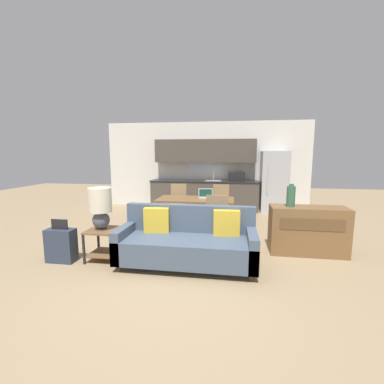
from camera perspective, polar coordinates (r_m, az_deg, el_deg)
name	(u,v)px	position (r m, az deg, el deg)	size (l,w,h in m)	color
ground_plane	(173,269)	(4.00, -4.20, -16.78)	(20.00, 20.00, 0.00)	#9E8460
wall_back	(205,165)	(8.21, 2.99, 5.97)	(6.40, 0.07, 2.70)	silver
kitchen_counter	(205,182)	(7.94, 2.87, 2.20)	(3.28, 0.65, 2.15)	#4C443D
refrigerator	(274,182)	(7.91, 17.74, 2.14)	(0.75, 0.71, 1.79)	#B7BABC
dining_table	(196,201)	(5.67, 0.80, -2.07)	(1.67, 0.81, 0.73)	brown
couch	(187,242)	(4.03, -1.06, -11.14)	(2.08, 0.80, 0.90)	#3D2D1E
side_table	(104,239)	(4.45, -18.99, -9.86)	(0.49, 0.49, 0.51)	brown
table_lamp	(100,206)	(4.30, -19.69, -2.95)	(0.35, 0.35, 0.67)	#4C515B
credenza	(307,230)	(4.86, 24.28, -7.76)	(1.25, 0.47, 0.82)	brown
vase	(291,196)	(4.65, 21.12, -0.86)	(0.14, 0.14, 0.39)	#336047
dining_chair_near_right	(218,216)	(4.94, 5.72, -5.41)	(0.46, 0.46, 0.95)	#997A56
dining_chair_far_right	(221,202)	(6.43, 6.48, -2.20)	(0.45, 0.45, 0.95)	#997A56
dining_chair_far_left	(178,201)	(6.52, -3.04, -2.00)	(0.47, 0.47, 0.95)	#997A56
laptop	(206,196)	(5.77, 3.09, -0.79)	(0.37, 0.31, 0.20)	#B7BABC
suitcase	(61,245)	(4.65, -27.08, -10.44)	(0.45, 0.22, 0.69)	#2D384C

